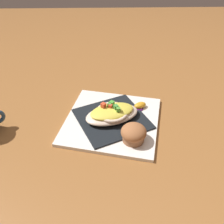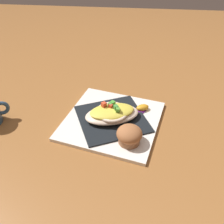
% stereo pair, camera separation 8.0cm
% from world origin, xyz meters
% --- Properties ---
extents(ground_plane, '(2.60, 2.60, 0.00)m').
position_xyz_m(ground_plane, '(0.00, 0.00, 0.00)').
color(ground_plane, '#976030').
extents(square_plate, '(0.36, 0.36, 0.01)m').
position_xyz_m(square_plate, '(0.00, 0.00, 0.01)').
color(square_plate, white).
rests_on(square_plate, ground_plane).
extents(folded_napkin, '(0.27, 0.27, 0.01)m').
position_xyz_m(folded_napkin, '(0.00, 0.00, 0.01)').
color(folded_napkin, black).
rests_on(folded_napkin, square_plate).
extents(gratin_dish, '(0.20, 0.15, 0.05)m').
position_xyz_m(gratin_dish, '(-0.00, 0.00, 0.04)').
color(gratin_dish, beige).
rests_on(gratin_dish, folded_napkin).
extents(muffin, '(0.08, 0.08, 0.05)m').
position_xyz_m(muffin, '(0.06, -0.10, 0.04)').
color(muffin, '#9B6441').
rests_on(muffin, square_plate).
extents(orange_garnish, '(0.06, 0.06, 0.02)m').
position_xyz_m(orange_garnish, '(0.10, 0.06, 0.02)').
color(orange_garnish, '#571969').
rests_on(orange_garnish, square_plate).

